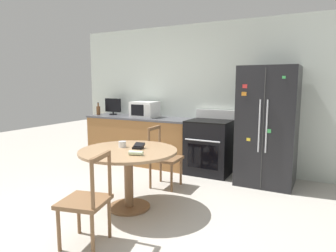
{
  "coord_description": "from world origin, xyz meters",
  "views": [
    {
      "loc": [
        2.01,
        -2.52,
        1.55
      ],
      "look_at": [
        0.08,
        1.15,
        0.95
      ],
      "focal_mm": 32.0,
      "sensor_mm": 36.0,
      "label": 1
    }
  ],
  "objects_px": {
    "dining_chair_near": "(87,201)",
    "wallet": "(138,146)",
    "oven_range": "(210,146)",
    "microwave": "(145,109)",
    "countertop_tv": "(113,106)",
    "refrigerator": "(268,126)",
    "candle_glass": "(122,145)",
    "dining_chair_far": "(164,158)",
    "counter_bottle": "(98,110)"
  },
  "relations": [
    {
      "from": "oven_range",
      "to": "refrigerator",
      "type": "bearing_deg",
      "value": -4.12
    },
    {
      "from": "refrigerator",
      "to": "counter_bottle",
      "type": "bearing_deg",
      "value": 179.89
    },
    {
      "from": "microwave",
      "to": "dining_chair_far",
      "type": "distance_m",
      "value": 1.52
    },
    {
      "from": "counter_bottle",
      "to": "wallet",
      "type": "xyz_separation_m",
      "value": [
        2.09,
        -1.69,
        -0.23
      ]
    },
    {
      "from": "refrigerator",
      "to": "dining_chair_near",
      "type": "xyz_separation_m",
      "value": [
        -1.18,
        -2.68,
        -0.46
      ]
    },
    {
      "from": "candle_glass",
      "to": "dining_chair_far",
      "type": "bearing_deg",
      "value": 79.27
    },
    {
      "from": "refrigerator",
      "to": "candle_glass",
      "type": "bearing_deg",
      "value": -130.94
    },
    {
      "from": "refrigerator",
      "to": "candle_glass",
      "type": "height_order",
      "value": "refrigerator"
    },
    {
      "from": "oven_range",
      "to": "candle_glass",
      "type": "relative_size",
      "value": 11.3
    },
    {
      "from": "oven_range",
      "to": "dining_chair_near",
      "type": "relative_size",
      "value": 1.2
    },
    {
      "from": "oven_range",
      "to": "candle_glass",
      "type": "distance_m",
      "value": 1.88
    },
    {
      "from": "dining_chair_far",
      "to": "candle_glass",
      "type": "xyz_separation_m",
      "value": [
        -0.15,
        -0.82,
        0.34
      ]
    },
    {
      "from": "oven_range",
      "to": "countertop_tv",
      "type": "height_order",
      "value": "countertop_tv"
    },
    {
      "from": "dining_chair_near",
      "to": "wallet",
      "type": "xyz_separation_m",
      "value": [
        -0.07,
        1.0,
        0.34
      ]
    },
    {
      "from": "dining_chair_near",
      "to": "refrigerator",
      "type": "bearing_deg",
      "value": -37.22
    },
    {
      "from": "oven_range",
      "to": "microwave",
      "type": "bearing_deg",
      "value": 178.14
    },
    {
      "from": "oven_range",
      "to": "microwave",
      "type": "xyz_separation_m",
      "value": [
        -1.33,
        0.04,
        0.58
      ]
    },
    {
      "from": "counter_bottle",
      "to": "countertop_tv",
      "type": "bearing_deg",
      "value": 34.43
    },
    {
      "from": "dining_chair_far",
      "to": "wallet",
      "type": "relative_size",
      "value": 6.23
    },
    {
      "from": "oven_range",
      "to": "candle_glass",
      "type": "xyz_separation_m",
      "value": [
        -0.52,
        -1.77,
        0.31
      ]
    },
    {
      "from": "refrigerator",
      "to": "dining_chair_far",
      "type": "height_order",
      "value": "refrigerator"
    },
    {
      "from": "dining_chair_near",
      "to": "oven_range",
      "type": "bearing_deg",
      "value": -18.14
    },
    {
      "from": "refrigerator",
      "to": "countertop_tv",
      "type": "bearing_deg",
      "value": 176.76
    },
    {
      "from": "dining_chair_near",
      "to": "candle_glass",
      "type": "bearing_deg",
      "value": 3.53
    },
    {
      "from": "refrigerator",
      "to": "wallet",
      "type": "bearing_deg",
      "value": -126.74
    },
    {
      "from": "refrigerator",
      "to": "dining_chair_near",
      "type": "relative_size",
      "value": 1.99
    },
    {
      "from": "refrigerator",
      "to": "countertop_tv",
      "type": "height_order",
      "value": "refrigerator"
    },
    {
      "from": "microwave",
      "to": "dining_chair_far",
      "type": "height_order",
      "value": "microwave"
    },
    {
      "from": "wallet",
      "to": "dining_chair_near",
      "type": "bearing_deg",
      "value": -85.99
    },
    {
      "from": "oven_range",
      "to": "dining_chair_near",
      "type": "distance_m",
      "value": 2.76
    },
    {
      "from": "microwave",
      "to": "counter_bottle",
      "type": "height_order",
      "value": "microwave"
    },
    {
      "from": "oven_range",
      "to": "countertop_tv",
      "type": "xyz_separation_m",
      "value": [
        -2.14,
        0.11,
        0.61
      ]
    },
    {
      "from": "dining_chair_near",
      "to": "wallet",
      "type": "relative_size",
      "value": 6.23
    },
    {
      "from": "refrigerator",
      "to": "wallet",
      "type": "xyz_separation_m",
      "value": [
        -1.25,
        -1.68,
        -0.13
      ]
    },
    {
      "from": "microwave",
      "to": "oven_range",
      "type": "bearing_deg",
      "value": -1.86
    },
    {
      "from": "candle_glass",
      "to": "wallet",
      "type": "bearing_deg",
      "value": 6.66
    },
    {
      "from": "refrigerator",
      "to": "dining_chair_near",
      "type": "distance_m",
      "value": 2.97
    },
    {
      "from": "refrigerator",
      "to": "wallet",
      "type": "distance_m",
      "value": 2.1
    },
    {
      "from": "countertop_tv",
      "to": "candle_glass",
      "type": "height_order",
      "value": "countertop_tv"
    },
    {
      "from": "countertop_tv",
      "to": "dining_chair_near",
      "type": "height_order",
      "value": "countertop_tv"
    },
    {
      "from": "oven_range",
      "to": "dining_chair_near",
      "type": "bearing_deg",
      "value": -94.74
    },
    {
      "from": "counter_bottle",
      "to": "wallet",
      "type": "bearing_deg",
      "value": -38.94
    },
    {
      "from": "oven_range",
      "to": "counter_bottle",
      "type": "distance_m",
      "value": 2.44
    },
    {
      "from": "microwave",
      "to": "countertop_tv",
      "type": "xyz_separation_m",
      "value": [
        -0.81,
        0.06,
        0.03
      ]
    },
    {
      "from": "microwave",
      "to": "wallet",
      "type": "bearing_deg",
      "value": -60.03
    },
    {
      "from": "microwave",
      "to": "dining_chair_far",
      "type": "relative_size",
      "value": 0.53
    },
    {
      "from": "oven_range",
      "to": "dining_chair_far",
      "type": "bearing_deg",
      "value": -111.11
    },
    {
      "from": "countertop_tv",
      "to": "counter_bottle",
      "type": "bearing_deg",
      "value": -145.57
    },
    {
      "from": "microwave",
      "to": "wallet",
      "type": "relative_size",
      "value": 3.27
    },
    {
      "from": "refrigerator",
      "to": "dining_chair_near",
      "type": "height_order",
      "value": "refrigerator"
    }
  ]
}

